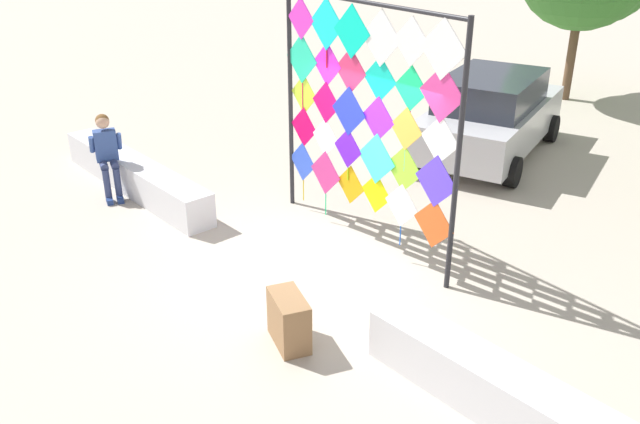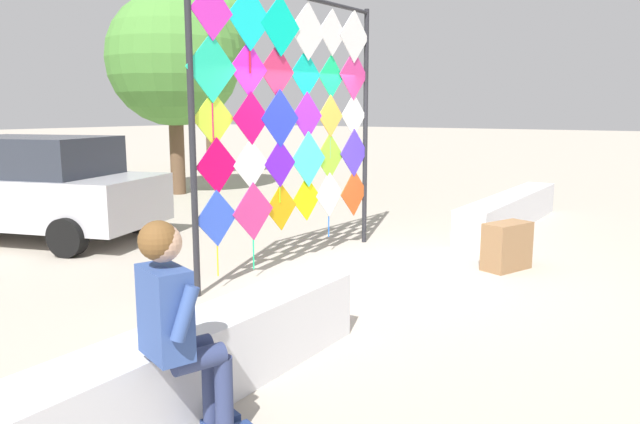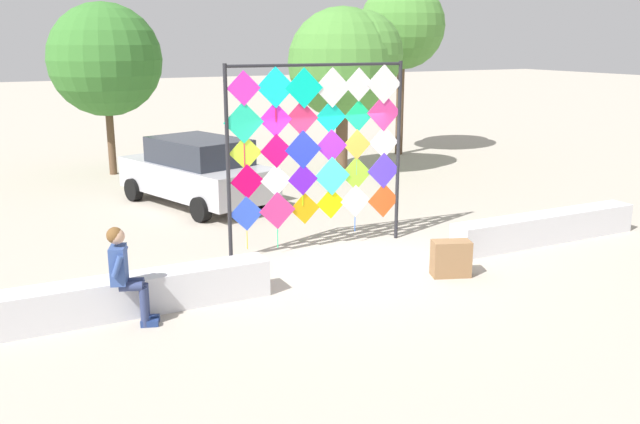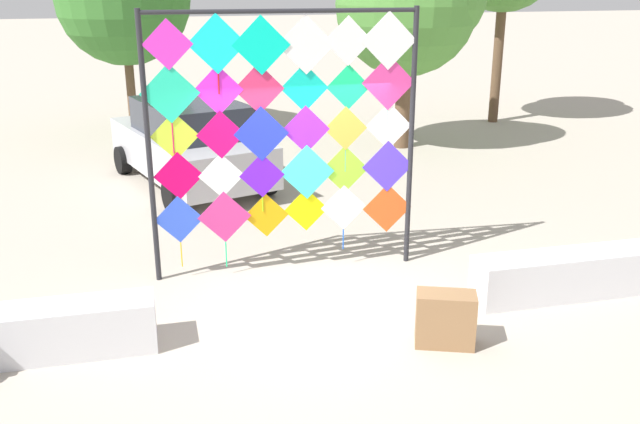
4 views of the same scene
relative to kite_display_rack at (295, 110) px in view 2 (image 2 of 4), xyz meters
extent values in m
plane|color=#ADA393|center=(0.13, -1.30, -2.01)|extent=(120.00, 120.00, 0.00)
cube|color=silver|center=(-3.89, -1.61, -1.73)|extent=(4.24, 0.51, 0.56)
cube|color=silver|center=(4.15, -1.61, -1.73)|extent=(4.24, 0.51, 0.56)
cylinder|color=#232328|center=(-1.71, 0.09, -0.29)|extent=(0.07, 0.07, 3.45)
cylinder|color=#232328|center=(1.69, -0.09, -0.29)|extent=(0.07, 0.07, 3.45)
cube|color=blue|center=(-1.40, 0.07, -1.19)|extent=(0.63, 0.05, 0.64)
cylinder|color=yellow|center=(-1.40, 0.08, -1.68)|extent=(0.02, 0.02, 0.35)
cube|color=#CE307F|center=(-0.82, 0.03, -1.19)|extent=(0.70, 0.05, 0.70)
cylinder|color=#16E57D|center=(-0.81, 0.04, -1.72)|extent=(0.02, 0.02, 0.36)
cube|color=#D99B0B|center=(-0.26, 0.03, -1.22)|extent=(0.60, 0.04, 0.60)
cube|color=#EEE809|center=(0.27, 0.01, -1.17)|extent=(0.60, 0.04, 0.60)
cube|color=white|center=(0.79, -0.03, -1.17)|extent=(0.63, 0.05, 0.63)
cylinder|color=blue|center=(0.79, -0.02, -1.63)|extent=(0.02, 0.02, 0.29)
cube|color=#E1551F|center=(1.39, -0.08, -1.21)|extent=(0.69, 0.05, 0.69)
cube|color=#DD0452|center=(-1.36, 0.07, -0.61)|extent=(0.63, 0.05, 0.63)
cube|color=white|center=(-0.83, 0.04, -0.63)|extent=(0.59, 0.04, 0.59)
cube|color=#5E16D1|center=(-0.31, 0.00, -0.66)|extent=(0.59, 0.04, 0.59)
cylinder|color=#96E516|center=(-0.31, 0.01, -1.05)|extent=(0.02, 0.02, 0.20)
cube|color=#3CF6D3|center=(0.28, -0.02, -0.65)|extent=(0.73, 0.05, 0.73)
cube|color=#98EA31|center=(0.79, -0.03, -0.64)|extent=(0.65, 0.05, 0.65)
cube|color=#5236E5|center=(1.37, -0.08, -0.62)|extent=(0.70, 0.05, 0.70)
cylinder|color=#C5E516|center=(1.37, -0.07, -1.16)|extent=(0.02, 0.02, 0.38)
cube|color=#C5E830|center=(-1.38, 0.09, -0.10)|extent=(0.61, 0.04, 0.61)
cylinder|color=#3E16E5|center=(-1.38, 0.10, -0.56)|extent=(0.02, 0.02, 0.32)
cube|color=#CC0960|center=(-0.81, 0.03, -0.10)|extent=(0.62, 0.04, 0.62)
cube|color=#2033EC|center=(-0.30, 0.00, -0.11)|extent=(0.71, 0.05, 0.71)
cylinder|color=yellow|center=(-0.30, 0.01, -0.64)|extent=(0.02, 0.02, 0.36)
cube|color=#9525DC|center=(0.27, -0.01, -0.08)|extent=(0.63, 0.05, 0.63)
cylinder|color=#66E516|center=(0.27, 0.00, -0.54)|extent=(0.02, 0.02, 0.28)
cube|color=gold|center=(0.80, -0.04, -0.09)|extent=(0.57, 0.04, 0.57)
cylinder|color=blue|center=(0.80, -0.03, -0.52)|extent=(0.02, 0.02, 0.30)
cube|color=white|center=(1.38, -0.07, -0.08)|extent=(0.62, 0.05, 0.62)
cube|color=#21E3AB|center=(-1.40, 0.07, 0.43)|extent=(0.73, 0.05, 0.73)
cylinder|color=#E51653|center=(-1.40, 0.08, -0.12)|extent=(0.02, 0.02, 0.39)
cube|color=#F428E5|center=(-0.82, 0.05, 0.46)|extent=(0.62, 0.05, 0.63)
cylinder|color=#16E526|center=(-0.82, 0.06, -0.03)|extent=(0.02, 0.02, 0.35)
cube|color=#E52D65|center=(-0.31, 0.03, 0.46)|extent=(0.64, 0.05, 0.64)
cylinder|color=#16E5A7|center=(-0.31, 0.04, -0.03)|extent=(0.02, 0.02, 0.33)
cube|color=#0EDCC3|center=(0.26, 0.01, 0.45)|extent=(0.62, 0.04, 0.62)
cube|color=#16EF86|center=(0.83, -0.02, 0.44)|extent=(0.58, 0.04, 0.58)
cylinder|color=#E5167B|center=(0.83, -0.01, 0.04)|extent=(0.02, 0.02, 0.24)
cube|color=#E33890|center=(1.35, -0.07, 0.49)|extent=(0.71, 0.05, 0.71)
cylinder|color=#16E57B|center=(1.35, -0.06, 0.03)|extent=(0.02, 0.02, 0.20)
cube|color=#E72FC9|center=(-1.39, 0.06, 1.02)|extent=(0.61, 0.04, 0.61)
cube|color=#13EDEF|center=(-0.81, 0.03, 1.02)|extent=(0.72, 0.05, 0.72)
cylinder|color=red|center=(-0.81, 0.04, 0.53)|extent=(0.02, 0.02, 0.25)
cube|color=#07EAC8|center=(-0.28, 0.00, 0.99)|extent=(0.72, 0.05, 0.72)
cube|color=white|center=(0.28, -0.02, 0.99)|extent=(0.73, 0.05, 0.73)
cube|color=white|center=(0.81, -0.05, 1.02)|extent=(0.62, 0.04, 0.62)
cube|color=white|center=(1.33, -0.09, 1.02)|extent=(0.73, 0.05, 0.73)
cylinder|color=navy|center=(-3.76, -2.17, -1.73)|extent=(0.11, 0.11, 0.56)
cylinder|color=navy|center=(-3.91, -2.12, -1.42)|extent=(0.34, 0.23, 0.13)
cylinder|color=navy|center=(-3.71, -2.01, -1.73)|extent=(0.11, 0.11, 0.56)
cylinder|color=navy|center=(-3.85, -1.96, -1.42)|extent=(0.34, 0.23, 0.13)
cube|color=navy|center=(-3.65, -2.03, -1.97)|extent=(0.26, 0.17, 0.09)
cube|color=#334C8C|center=(-4.03, -1.99, -1.13)|extent=(0.31, 0.40, 0.52)
sphere|color=tan|center=(-4.03, -1.99, -0.73)|extent=(0.22, 0.22, 0.22)
sphere|color=brown|center=(-4.05, -1.98, -0.71)|extent=(0.22, 0.22, 0.22)
cylinder|color=#334C8C|center=(-4.08, -2.20, -1.08)|extent=(0.19, 0.13, 0.31)
cylinder|color=#334C8C|center=(-3.94, -1.79, -1.08)|extent=(0.19, 0.13, 0.31)
cube|color=#B7B7BC|center=(-0.98, 4.48, -1.37)|extent=(2.96, 4.48, 0.74)
cube|color=#282D38|center=(-0.94, 4.34, -0.70)|extent=(2.20, 2.68, 0.59)
cylinder|color=black|center=(-1.39, 2.87, -1.74)|extent=(0.38, 0.59, 0.55)
cylinder|color=black|center=(0.29, 3.42, -1.74)|extent=(0.38, 0.59, 0.55)
cube|color=olive|center=(1.27, -2.39, -1.71)|extent=(0.71, 0.53, 0.61)
cylinder|color=brown|center=(7.38, 8.49, -0.30)|extent=(0.26, 0.26, 3.42)
sphere|color=#4C8938|center=(7.38, 8.49, 2.25)|extent=(2.83, 2.83, 2.83)
sphere|color=#4C8938|center=(7.75, 9.13, 2.46)|extent=(2.34, 2.34, 2.34)
cylinder|color=brown|center=(3.96, 6.33, -0.89)|extent=(0.35, 0.35, 2.25)
sphere|color=#4C8938|center=(3.96, 6.33, 1.18)|extent=(3.12, 3.12, 3.12)
sphere|color=#4C8938|center=(4.43, 6.17, 1.42)|extent=(2.47, 2.47, 2.47)
camera|label=1|loc=(6.26, -6.33, 2.62)|focal=37.86mm
camera|label=2|loc=(-6.25, -4.50, -0.01)|focal=33.74mm
camera|label=3|loc=(-5.56, -11.06, 1.84)|focal=38.37mm
camera|label=4|loc=(-1.65, -8.63, 1.83)|focal=39.27mm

